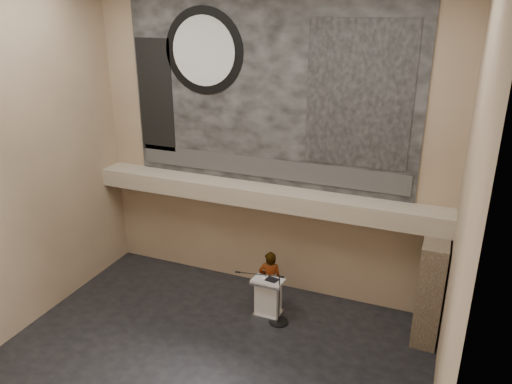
% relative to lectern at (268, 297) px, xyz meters
% --- Properties ---
extents(floor, '(10.00, 10.00, 0.00)m').
position_rel_lectern_xyz_m(floor, '(-0.66, -2.44, -0.55)').
color(floor, black).
rests_on(floor, ground).
extents(wall_back, '(10.00, 0.02, 8.50)m').
position_rel_lectern_xyz_m(wall_back, '(-0.66, 1.56, 3.70)').
color(wall_back, '#8A6F57').
rests_on(wall_back, floor).
extents(wall_front, '(10.00, 0.02, 8.50)m').
position_rel_lectern_xyz_m(wall_front, '(-0.66, -6.44, 3.70)').
color(wall_front, '#8A6F57').
rests_on(wall_front, floor).
extents(wall_left, '(0.02, 8.00, 8.50)m').
position_rel_lectern_xyz_m(wall_left, '(-5.66, -2.44, 3.70)').
color(wall_left, '#8A6F57').
rests_on(wall_left, floor).
extents(wall_right, '(0.02, 8.00, 8.50)m').
position_rel_lectern_xyz_m(wall_right, '(4.34, -2.44, 3.70)').
color(wall_right, '#8A6F57').
rests_on(wall_right, floor).
extents(soffit, '(10.00, 0.80, 0.50)m').
position_rel_lectern_xyz_m(soffit, '(-0.66, 1.16, 2.40)').
color(soffit, gray).
rests_on(soffit, wall_back).
extents(sprinkler_left, '(0.04, 0.04, 0.06)m').
position_rel_lectern_xyz_m(sprinkler_left, '(-2.26, 1.11, 2.12)').
color(sprinkler_left, '#B2893D').
rests_on(sprinkler_left, soffit).
extents(sprinkler_right, '(0.04, 0.04, 0.06)m').
position_rel_lectern_xyz_m(sprinkler_right, '(1.24, 1.11, 2.12)').
color(sprinkler_right, '#B2893D').
rests_on(sprinkler_right, soffit).
extents(banner, '(8.00, 0.05, 5.00)m').
position_rel_lectern_xyz_m(banner, '(-0.66, 1.53, 5.15)').
color(banner, black).
rests_on(banner, wall_back).
extents(banner_text_strip, '(7.76, 0.02, 0.55)m').
position_rel_lectern_xyz_m(banner_text_strip, '(-0.66, 1.49, 3.10)').
color(banner_text_strip, '#2F2F2F').
rests_on(banner_text_strip, banner).
extents(banner_clock_rim, '(2.30, 0.02, 2.30)m').
position_rel_lectern_xyz_m(banner_clock_rim, '(-2.46, 1.49, 6.15)').
color(banner_clock_rim, black).
rests_on(banner_clock_rim, banner).
extents(banner_clock_face, '(1.84, 0.02, 1.84)m').
position_rel_lectern_xyz_m(banner_clock_face, '(-2.46, 1.47, 6.15)').
color(banner_clock_face, silver).
rests_on(banner_clock_face, banner).
extents(banner_building_print, '(2.60, 0.02, 3.60)m').
position_rel_lectern_xyz_m(banner_building_print, '(1.74, 1.49, 5.25)').
color(banner_building_print, black).
rests_on(banner_building_print, banner).
extents(banner_brick_print, '(1.10, 0.02, 3.20)m').
position_rel_lectern_xyz_m(banner_brick_print, '(-4.06, 1.49, 4.85)').
color(banner_brick_print, black).
rests_on(banner_brick_print, banner).
extents(stone_pier, '(0.60, 1.40, 2.70)m').
position_rel_lectern_xyz_m(stone_pier, '(3.99, 0.71, 0.80)').
color(stone_pier, '#423529').
rests_on(stone_pier, floor).
extents(lectern, '(0.81, 0.58, 1.14)m').
position_rel_lectern_xyz_m(lectern, '(0.00, 0.00, 0.00)').
color(lectern, silver).
rests_on(lectern, floor).
extents(binder, '(0.34, 0.29, 0.04)m').
position_rel_lectern_xyz_m(binder, '(0.10, -0.02, 0.56)').
color(binder, black).
rests_on(binder, lectern).
extents(papers, '(0.21, 0.28, 0.00)m').
position_rel_lectern_xyz_m(papers, '(-0.09, -0.04, 0.55)').
color(papers, silver).
rests_on(papers, lectern).
extents(speaker_person, '(0.70, 0.53, 1.74)m').
position_rel_lectern_xyz_m(speaker_person, '(-0.07, 0.31, 0.32)').
color(speaker_person, silver).
rests_on(speaker_person, floor).
extents(mic_stand, '(1.40, 0.52, 1.43)m').
position_rel_lectern_xyz_m(mic_stand, '(0.35, -0.22, -0.35)').
color(mic_stand, black).
rests_on(mic_stand, floor).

